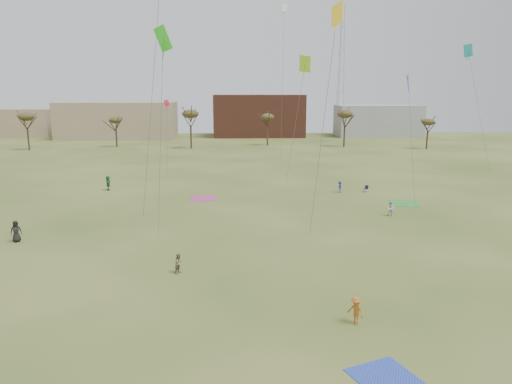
{
  "coord_description": "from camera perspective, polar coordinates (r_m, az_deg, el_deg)",
  "views": [
    {
      "loc": [
        -1.4,
        -23.81,
        12.99
      ],
      "look_at": [
        0.0,
        12.0,
        5.5
      ],
      "focal_mm": 33.91,
      "sensor_mm": 36.0,
      "label": 1
    }
  ],
  "objects": [
    {
      "name": "ground",
      "position": [
        27.16,
        1.03,
        -16.77
      ],
      "size": [
        260.0,
        260.0,
        0.0
      ],
      "primitive_type": "plane",
      "color": "#384E18",
      "rests_on": "ground"
    },
    {
      "name": "spectator_fore_b",
      "position": [
        35.85,
        -9.06,
        -8.3
      ],
      "size": [
        0.87,
        0.93,
        1.52
      ],
      "primitive_type": "imported",
      "rotation": [
        0.0,
        0.0,
        1.02
      ],
      "color": "olive",
      "rests_on": "ground"
    },
    {
      "name": "flyer_mid_a",
      "position": [
        47.38,
        -26.45,
        -4.17
      ],
      "size": [
        1.12,
        0.99,
        1.92
      ],
      "primitive_type": "imported",
      "rotation": [
        0.0,
        0.0,
        0.5
      ],
      "color": "black",
      "rests_on": "ground"
    },
    {
      "name": "flyer_mid_b",
      "position": [
        28.73,
        11.68,
        -13.53
      ],
      "size": [
        1.14,
        1.19,
        1.63
      ],
      "primitive_type": "imported",
      "rotation": [
        0.0,
        0.0,
        5.42
      ],
      "color": "#AF6020",
      "rests_on": "ground"
    },
    {
      "name": "spectator_mid_e",
      "position": [
        53.08,
        15.63,
        -1.9
      ],
      "size": [
        1.0,
        0.93,
        1.64
      ],
      "primitive_type": "imported",
      "rotation": [
        0.0,
        0.0,
        5.76
      ],
      "color": "silver",
      "rests_on": "ground"
    },
    {
      "name": "flyer_far_a",
      "position": [
        67.52,
        -17.04,
        1.02
      ],
      "size": [
        0.89,
        1.86,
        1.92
      ],
      "primitive_type": "imported",
      "rotation": [
        0.0,
        0.0,
        1.76
      ],
      "color": "#21632F",
      "rests_on": "ground"
    },
    {
      "name": "flyer_far_c",
      "position": [
        64.05,
        9.84,
        0.6
      ],
      "size": [
        0.6,
        0.99,
        1.49
      ],
      "primitive_type": "imported",
      "rotation": [
        0.0,
        0.0,
        4.76
      ],
      "color": "navy",
      "rests_on": "ground"
    },
    {
      "name": "blanket_blue",
      "position": [
        24.64,
        15.01,
        -20.44
      ],
      "size": [
        3.63,
        3.63,
        0.03
      ],
      "primitive_type": "cube",
      "rotation": [
        0.0,
        0.0,
        1.96
      ],
      "color": "#2A46B6",
      "rests_on": "ground"
    },
    {
      "name": "blanket_plum",
      "position": [
        60.08,
        -6.23,
        -0.75
      ],
      "size": [
        3.99,
        3.99,
        0.03
      ],
      "primitive_type": "cube",
      "rotation": [
        0.0,
        0.0,
        0.32
      ],
      "color": "#B23686",
      "rests_on": "ground"
    },
    {
      "name": "blanket_olive",
      "position": [
        59.58,
        17.05,
        -1.32
      ],
      "size": [
        4.0,
        4.0,
        0.03
      ],
      "primitive_type": "cube",
      "rotation": [
        0.0,
        0.0,
        1.36
      ],
      "color": "#338D35",
      "rests_on": "ground"
    },
    {
      "name": "camp_chair_right",
      "position": [
        65.14,
        12.8,
        0.23
      ],
      "size": [
        0.74,
        0.73,
        0.87
      ],
      "rotation": [
        0.0,
        0.0,
        5.39
      ],
      "color": "#141438",
      "rests_on": "ground"
    },
    {
      "name": "kites_aloft",
      "position": [
        56.34,
        -0.4,
        19.44
      ],
      "size": [
        69.68,
        74.15,
        26.5
      ],
      "color": "red",
      "rests_on": "ground"
    },
    {
      "name": "tree_line",
      "position": [
        103.11,
        -3.07,
        8.5
      ],
      "size": [
        117.44,
        49.32,
        8.91
      ],
      "color": "#3A2B1E",
      "rests_on": "ground"
    },
    {
      "name": "building_tan",
      "position": [
        143.04,
        -15.99,
        8.15
      ],
      "size": [
        32.0,
        14.0,
        10.0
      ],
      "primitive_type": "cube",
      "color": "#937F60",
      "rests_on": "ground"
    },
    {
      "name": "building_brick",
      "position": [
        144.12,
        0.31,
        9.02
      ],
      "size": [
        26.0,
        16.0,
        12.0
      ],
      "primitive_type": "cube",
      "color": "brown",
      "rests_on": "ground"
    },
    {
      "name": "building_grey",
      "position": [
        147.98,
        14.16,
        8.16
      ],
      "size": [
        24.0,
        12.0,
        9.0
      ],
      "primitive_type": "cube",
      "color": "gray",
      "rests_on": "ground"
    },
    {
      "name": "building_tan_west",
      "position": [
        159.33,
        -25.99,
        7.39
      ],
      "size": [
        20.0,
        12.0,
        8.0
      ],
      "primitive_type": "cube",
      "color": "#937F60",
      "rests_on": "ground"
    },
    {
      "name": "radio_tower",
      "position": [
        152.22,
        9.97,
        13.97
      ],
      "size": [
        1.51,
        1.72,
        41.0
      ],
      "color": "#9EA3A8",
      "rests_on": "ground"
    }
  ]
}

